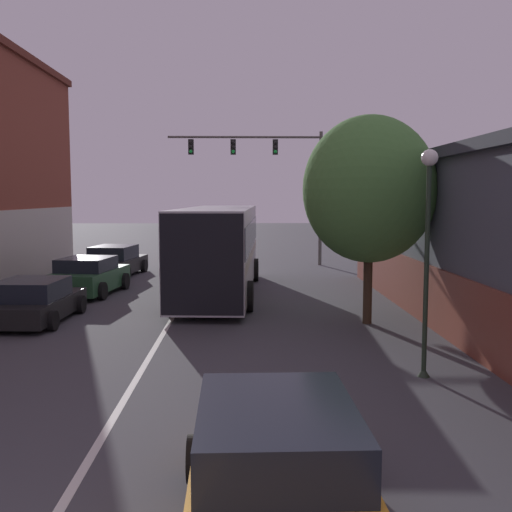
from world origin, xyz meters
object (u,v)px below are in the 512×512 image
at_px(parked_car_left_far, 34,302).
at_px(hatchback_foreground, 278,480).
at_px(bus, 219,246).
at_px(street_tree_near, 369,190).
at_px(traffic_signal_gantry, 272,166).
at_px(street_lamp, 427,242).
at_px(parked_car_left_mid, 115,262).
at_px(parked_car_left_near, 89,276).

bearing_deg(parked_car_left_far, hatchback_foreground, -147.70).
xyz_separation_m(bus, street_tree_near, (4.54, -5.41, 2.05)).
bearing_deg(bus, street_tree_near, -137.26).
height_order(parked_car_left_far, traffic_signal_gantry, traffic_signal_gantry).
distance_m(hatchback_foreground, street_lamp, 7.04).
distance_m(parked_car_left_mid, parked_car_left_far, 10.38).
height_order(bus, traffic_signal_gantry, traffic_signal_gantry).
bearing_deg(street_tree_near, street_lamp, -88.94).
xyz_separation_m(hatchback_foreground, street_tree_near, (3.24, 11.04, 3.22)).
bearing_deg(parked_car_left_mid, parked_car_left_far, -173.96).
xyz_separation_m(parked_car_left_near, street_tree_near, (9.50, -5.47, 3.21)).
distance_m(parked_car_left_near, traffic_signal_gantry, 12.93).
height_order(parked_car_left_mid, traffic_signal_gantry, traffic_signal_gantry).
bearing_deg(bus, parked_car_left_far, 136.14).
bearing_deg(parked_car_left_mid, hatchback_foreground, -156.65).
distance_m(traffic_signal_gantry, street_tree_near, 15.23).
height_order(hatchback_foreground, parked_car_left_near, hatchback_foreground).
relative_size(parked_car_left_far, traffic_signal_gantry, 0.50).
distance_m(parked_car_left_near, street_lamp, 14.51).
relative_size(parked_car_left_far, street_lamp, 0.89).
bearing_deg(street_lamp, street_tree_near, 91.06).
xyz_separation_m(traffic_signal_gantry, street_tree_near, (2.11, -15.01, -1.40)).
relative_size(hatchback_foreground, parked_car_left_far, 1.14).
height_order(bus, parked_car_left_far, bus).
height_order(parked_car_left_mid, street_tree_near, street_tree_near).
relative_size(hatchback_foreground, parked_car_left_near, 1.09).
bearing_deg(parked_car_left_far, parked_car_left_mid, 1.48).
height_order(hatchback_foreground, street_lamp, street_lamp).
bearing_deg(parked_car_left_far, parked_car_left_near, -1.13).
relative_size(bus, hatchback_foreground, 2.42).
height_order(parked_car_left_near, parked_car_left_far, parked_car_left_near).
bearing_deg(parked_car_left_far, bus, -44.15).
bearing_deg(parked_car_left_near, parked_car_left_mid, 8.85).
bearing_deg(parked_car_left_far, traffic_signal_gantry, -25.39).
bearing_deg(hatchback_foreground, bus, 3.41).
bearing_deg(parked_car_left_mid, street_tree_near, -131.23).
bearing_deg(parked_car_left_far, street_lamp, -117.14).
xyz_separation_m(street_lamp, street_tree_near, (-0.10, 5.21, 1.11)).
bearing_deg(street_tree_near, parked_car_left_far, 177.54).
height_order(bus, street_lamp, street_lamp).
bearing_deg(street_lamp, parked_car_left_mid, 121.30).
distance_m(hatchback_foreground, parked_car_left_far, 13.21).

